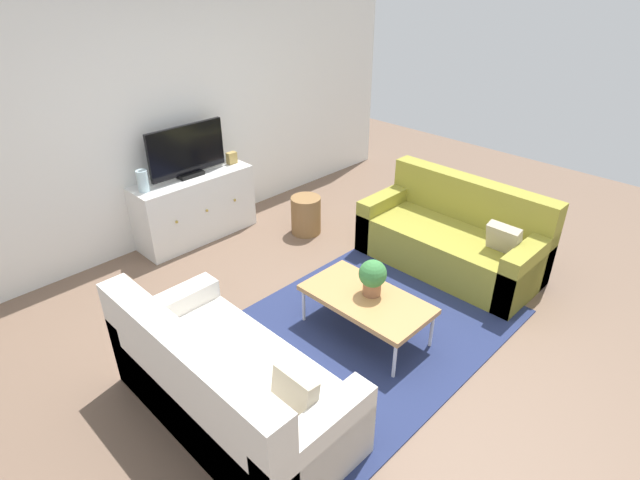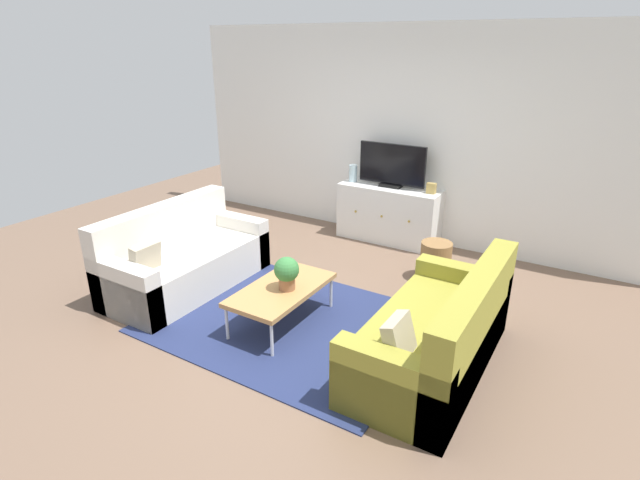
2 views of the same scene
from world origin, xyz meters
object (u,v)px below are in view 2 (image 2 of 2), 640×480
object	(u,v)px
couch_right_side	(441,338)
tv_console	(389,214)
couch_left_side	(181,260)
wicker_basket	(435,261)
glass_vase	(353,173)
coffee_table	(281,290)
flat_screen_tv	(392,166)
mantel_clock	(431,188)
potted_plant	(287,272)

from	to	relation	value
couch_right_side	tv_console	bearing A→B (deg)	122.56
couch_left_side	couch_right_side	distance (m)	2.87
couch_right_side	wicker_basket	distance (m)	1.68
glass_vase	couch_right_side	bearing A→B (deg)	-49.04
coffee_table	flat_screen_tv	bearing A→B (deg)	90.51
glass_vase	mantel_clock	bearing A→B (deg)	0.00
flat_screen_tv	couch_left_side	bearing A→B (deg)	-119.55
couch_left_side	flat_screen_tv	size ratio (longest dim) A/B	2.01
coffee_table	potted_plant	size ratio (longest dim) A/B	3.41
couch_left_side	potted_plant	xyz separation A→B (m)	(1.44, -0.08, 0.26)
potted_plant	flat_screen_tv	distance (m)	2.52
potted_plant	coffee_table	bearing A→B (deg)	-179.31
tv_console	mantel_clock	size ratio (longest dim) A/B	10.24
couch_left_side	potted_plant	size ratio (longest dim) A/B	5.72
flat_screen_tv	wicker_basket	bearing A→B (deg)	-41.54
couch_left_side	tv_console	bearing A→B (deg)	60.24
mantel_clock	potted_plant	bearing A→B (deg)	-100.58
coffee_table	tv_console	world-z (taller)	tv_console
couch_right_side	flat_screen_tv	distance (m)	2.92
flat_screen_tv	potted_plant	bearing A→B (deg)	-87.98
glass_vase	potted_plant	bearing A→B (deg)	-75.54
flat_screen_tv	glass_vase	bearing A→B (deg)	-177.90
mantel_clock	wicker_basket	xyz separation A→B (m)	(0.38, -0.80, -0.58)
couch_left_side	mantel_clock	world-z (taller)	couch_left_side
couch_left_side	mantel_clock	size ratio (longest dim) A/B	13.68
glass_vase	wicker_basket	bearing A→B (deg)	-28.59
glass_vase	wicker_basket	distance (m)	1.79
couch_left_side	potted_plant	distance (m)	1.47
coffee_table	mantel_clock	world-z (taller)	mantel_clock
flat_screen_tv	wicker_basket	distance (m)	1.47
couch_left_side	flat_screen_tv	xyz separation A→B (m)	(1.36, 2.39, 0.72)
couch_right_side	coffee_table	bearing A→B (deg)	-176.94
couch_right_side	flat_screen_tv	bearing A→B (deg)	122.34
couch_right_side	potted_plant	bearing A→B (deg)	-176.84
coffee_table	wicker_basket	bearing A→B (deg)	61.18
glass_vase	wicker_basket	size ratio (longest dim) A/B	0.51
potted_plant	wicker_basket	size ratio (longest dim) A/B	0.71
wicker_basket	flat_screen_tv	bearing A→B (deg)	138.46
flat_screen_tv	glass_vase	xyz separation A→B (m)	(-0.55, -0.02, -0.16)
flat_screen_tv	wicker_basket	world-z (taller)	flat_screen_tv
couch_left_side	wicker_basket	size ratio (longest dim) A/B	4.07
tv_console	mantel_clock	distance (m)	0.70
couch_right_side	tv_console	xyz separation A→B (m)	(-1.52, 2.37, 0.08)
couch_right_side	mantel_clock	world-z (taller)	couch_right_side
glass_vase	mantel_clock	world-z (taller)	glass_vase
tv_console	coffee_table	bearing A→B (deg)	-89.48
coffee_table	tv_console	xyz separation A→B (m)	(-0.02, 2.45, 0.02)
mantel_clock	wicker_basket	world-z (taller)	mantel_clock
tv_console	mantel_clock	xyz separation A→B (m)	(0.55, 0.00, 0.43)
tv_console	glass_vase	xyz separation A→B (m)	(-0.55, 0.00, 0.48)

